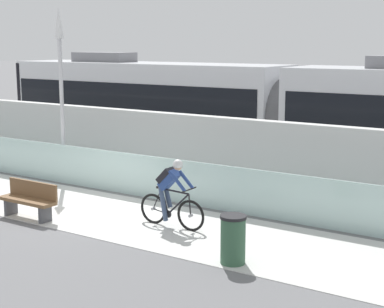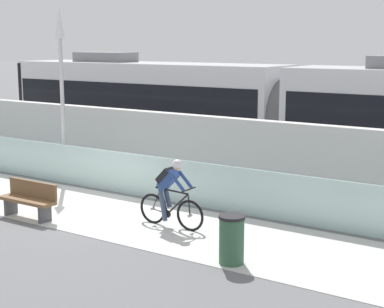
{
  "view_description": "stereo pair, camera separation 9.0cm",
  "coord_description": "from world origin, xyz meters",
  "px_view_note": "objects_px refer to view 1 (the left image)",
  "views": [
    {
      "loc": [
        10.72,
        -10.9,
        4.19
      ],
      "look_at": [
        1.99,
        2.35,
        1.25
      ],
      "focal_mm": 56.58,
      "sensor_mm": 36.0,
      "label": 1
    },
    {
      "loc": [
        10.8,
        -10.85,
        4.19
      ],
      "look_at": [
        1.99,
        2.35,
        1.25
      ],
      "focal_mm": 56.58,
      "sensor_mm": 36.0,
      "label": 2
    }
  ],
  "objects_px": {
    "cyclist_on_bike": "(171,193)",
    "lamp_post_antenna": "(61,73)",
    "trash_bin": "(233,239)",
    "bench": "(29,199)",
    "tram": "(288,115)"
  },
  "relations": [
    {
      "from": "cyclist_on_bike",
      "to": "lamp_post_antenna",
      "type": "height_order",
      "value": "lamp_post_antenna"
    },
    {
      "from": "cyclist_on_bike",
      "to": "lamp_post_antenna",
      "type": "xyz_separation_m",
      "value": [
        -5.56,
        2.15,
        2.49
      ]
    },
    {
      "from": "lamp_post_antenna",
      "to": "trash_bin",
      "type": "xyz_separation_m",
      "value": [
        7.89,
        -3.4,
        -2.81
      ]
    },
    {
      "from": "cyclist_on_bike",
      "to": "bench",
      "type": "xyz_separation_m",
      "value": [
        -3.28,
        -1.28,
        -0.32
      ]
    },
    {
      "from": "tram",
      "to": "trash_bin",
      "type": "height_order",
      "value": "tram"
    },
    {
      "from": "trash_bin",
      "to": "lamp_post_antenna",
      "type": "bearing_deg",
      "value": 156.69
    },
    {
      "from": "cyclist_on_bike",
      "to": "bench",
      "type": "bearing_deg",
      "value": -158.65
    },
    {
      "from": "tram",
      "to": "trash_bin",
      "type": "bearing_deg",
      "value": -72.15
    },
    {
      "from": "tram",
      "to": "cyclist_on_bike",
      "type": "bearing_deg",
      "value": -87.68
    },
    {
      "from": "tram",
      "to": "trash_bin",
      "type": "relative_size",
      "value": 23.5
    },
    {
      "from": "tram",
      "to": "bench",
      "type": "xyz_separation_m",
      "value": [
        -3.0,
        -8.14,
        -1.41
      ]
    },
    {
      "from": "tram",
      "to": "lamp_post_antenna",
      "type": "relative_size",
      "value": 4.34
    },
    {
      "from": "trash_bin",
      "to": "bench",
      "type": "relative_size",
      "value": 0.6
    },
    {
      "from": "tram",
      "to": "cyclist_on_bike",
      "type": "height_order",
      "value": "tram"
    },
    {
      "from": "lamp_post_antenna",
      "to": "bench",
      "type": "xyz_separation_m",
      "value": [
        2.28,
        -3.44,
        -2.81
      ]
    }
  ]
}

